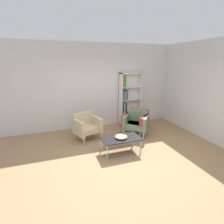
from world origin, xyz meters
TOP-DOWN VIEW (x-y plane):
  - ground_plane at (0.00, 0.00)m, footprint 8.32×8.32m
  - plaster_back_panel at (0.00, 2.46)m, footprint 6.40×0.12m
  - plaster_right_partition at (2.86, 0.60)m, footprint 0.12×5.20m
  - bookshelf_tall at (1.14, 2.24)m, footprint 0.80×0.30m
  - coffee_table_low at (0.09, 0.30)m, footprint 1.00×0.56m
  - decorative_bowl at (0.09, 0.30)m, footprint 0.32×0.32m
  - armchair_spare_guest at (-0.56, 1.44)m, footprint 0.88×0.84m
  - armchair_corner_red at (0.98, 1.21)m, footprint 0.95×0.94m
  - armchair_by_bookshelf at (1.04, 1.34)m, footprint 0.94×0.95m

SIDE VIEW (x-z plane):
  - ground_plane at x=0.00m, z-range 0.00..0.00m
  - coffee_table_low at x=0.09m, z-range 0.17..0.57m
  - armchair_spare_guest at x=-0.56m, z-range 0.02..0.80m
  - armchair_corner_red at x=0.98m, z-range 0.02..0.80m
  - armchair_by_bookshelf at x=1.04m, z-range 0.02..0.80m
  - decorative_bowl at x=0.09m, z-range 0.41..0.46m
  - bookshelf_tall at x=1.14m, z-range -0.02..1.88m
  - plaster_back_panel at x=0.00m, z-range 0.00..2.90m
  - plaster_right_partition at x=2.86m, z-range 0.00..2.90m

